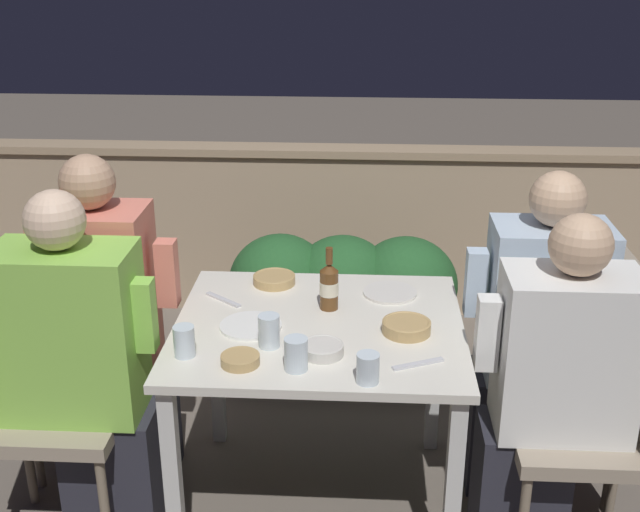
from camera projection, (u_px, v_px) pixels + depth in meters
name	position (u px, v px, depth m)	size (l,w,h in m)	color
ground_plane	(319.00, 502.00, 2.97)	(16.00, 16.00, 0.00)	#665B51
parapet_wall	(337.00, 229.00, 4.36)	(9.00, 0.18, 0.92)	tan
dining_table	(319.00, 349.00, 2.73)	(0.97, 0.86, 0.74)	silver
planter_hedge	(342.00, 302.00, 3.67)	(1.04, 0.47, 0.70)	brown
chair_left_near	(27.00, 386.00, 2.67)	(0.45, 0.44, 0.92)	gray
person_green_blouse	(84.00, 371.00, 2.63)	(0.51, 0.26, 1.24)	#282833
chair_left_far	(60.00, 345.00, 2.94)	(0.45, 0.44, 0.92)	gray
person_coral_top	(112.00, 324.00, 2.89)	(0.47, 0.26, 1.27)	#282833
chair_right_near	(614.00, 406.00, 2.55)	(0.45, 0.44, 0.92)	gray
person_white_polo	(550.00, 392.00, 2.55)	(0.49, 0.26, 1.20)	#282833
chair_right_far	(588.00, 354.00, 2.87)	(0.45, 0.44, 0.92)	gray
person_blue_shirt	(532.00, 336.00, 2.86)	(0.49, 0.26, 1.23)	#282833
beer_bottle	(329.00, 286.00, 2.77)	(0.07, 0.07, 0.23)	brown
plate_0	(251.00, 326.00, 2.67)	(0.21, 0.21, 0.01)	white
plate_1	(390.00, 293.00, 2.92)	(0.20, 0.20, 0.01)	silver
bowl_0	(274.00, 279.00, 3.00)	(0.16, 0.16, 0.03)	tan
bowl_1	(240.00, 359.00, 2.43)	(0.12, 0.12, 0.03)	tan
bowl_2	(406.00, 326.00, 2.63)	(0.16, 0.16, 0.04)	tan
bowl_3	(322.00, 348.00, 2.49)	(0.14, 0.14, 0.04)	beige
glass_cup_0	(184.00, 341.00, 2.47)	(0.07, 0.07, 0.10)	silver
glass_cup_1	(296.00, 354.00, 2.39)	(0.07, 0.07, 0.10)	silver
glass_cup_2	(269.00, 331.00, 2.53)	(0.07, 0.07, 0.11)	silver
glass_cup_3	(368.00, 368.00, 2.33)	(0.07, 0.07, 0.09)	silver
fork_0	(418.00, 364.00, 2.43)	(0.16, 0.09, 0.01)	silver
fork_1	(223.00, 300.00, 2.86)	(0.14, 0.12, 0.01)	silver
potted_plant	(18.00, 316.00, 3.45)	(0.28, 0.28, 0.70)	brown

